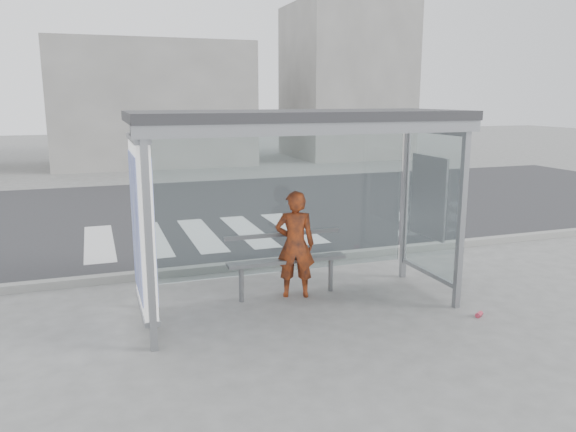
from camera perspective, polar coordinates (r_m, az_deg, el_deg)
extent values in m
plane|color=slate|center=(7.69, 1.17, -9.24)|extent=(80.00, 80.00, 0.00)
cube|color=#2D2D30|center=(14.22, -8.72, 0.55)|extent=(30.00, 10.00, 0.01)
cube|color=gray|center=(9.43, -2.99, -4.84)|extent=(30.00, 0.18, 0.12)
cube|color=silver|center=(11.56, -18.64, -2.60)|extent=(0.55, 3.00, 0.00)
cube|color=silver|center=(11.60, -13.71, -2.26)|extent=(0.55, 3.00, 0.00)
cube|color=silver|center=(11.73, -8.85, -1.90)|extent=(0.55, 3.00, 0.00)
cube|color=silver|center=(11.94, -4.13, -1.53)|extent=(0.55, 3.00, 0.00)
cube|color=silver|center=(12.23, 0.40, -1.18)|extent=(0.55, 3.00, 0.00)
cube|color=gray|center=(6.23, -13.96, -2.63)|extent=(0.08, 0.08, 2.50)
cube|color=gray|center=(7.68, 17.23, -0.10)|extent=(0.08, 0.08, 2.50)
cube|color=gray|center=(7.59, -14.99, -0.10)|extent=(0.08, 0.08, 2.50)
cube|color=gray|center=(8.82, 11.86, 1.69)|extent=(0.08, 0.08, 2.50)
cube|color=#2D2D30|center=(7.18, 1.25, 10.18)|extent=(4.25, 1.65, 0.12)
cube|color=gray|center=(6.48, 3.63, 9.00)|extent=(4.25, 0.06, 0.18)
cube|color=white|center=(7.97, -0.55, 1.24)|extent=(3.80, 0.02, 2.00)
cube|color=white|center=(6.90, -14.55, -0.84)|extent=(0.15, 1.25, 2.00)
cube|color=#303EAC|center=(6.91, -13.85, -0.79)|extent=(0.01, 1.10, 1.70)
cylinder|color=orange|center=(7.10, -14.07, 1.61)|extent=(0.02, 0.32, 0.32)
cube|color=white|center=(8.23, 14.38, 1.20)|extent=(0.03, 1.25, 2.00)
cube|color=beige|center=(8.24, 14.05, 1.94)|extent=(0.03, 0.86, 1.16)
cube|color=gray|center=(24.85, -13.73, 10.97)|extent=(8.00, 5.00, 5.00)
cube|color=gray|center=(27.28, 5.86, 13.40)|extent=(5.00, 5.00, 7.00)
imported|color=orange|center=(7.88, 0.72, -2.90)|extent=(0.64, 0.52, 1.53)
cube|color=slate|center=(7.94, -0.08, -4.54)|extent=(1.73, 0.21, 0.05)
cylinder|color=slate|center=(7.84, -4.76, -6.92)|extent=(0.07, 0.07, 0.50)
cylinder|color=slate|center=(8.26, 4.35, -5.92)|extent=(0.07, 0.07, 0.50)
cube|color=slate|center=(8.02, -0.53, -1.87)|extent=(1.73, 0.04, 0.06)
cylinder|color=#DC4059|center=(7.77, 18.84, -9.44)|extent=(0.14, 0.12, 0.07)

